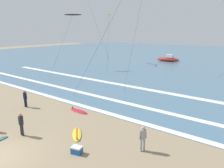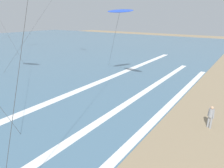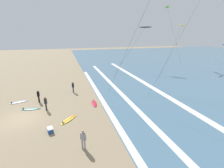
{
  "view_description": "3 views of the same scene",
  "coord_description": "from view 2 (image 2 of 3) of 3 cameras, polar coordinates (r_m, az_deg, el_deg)",
  "views": [
    {
      "loc": [
        11.58,
        -4.68,
        7.0
      ],
      "look_at": [
        0.69,
        9.85,
        2.39
      ],
      "focal_mm": 34.15,
      "sensor_mm": 36.0,
      "label": 1
    },
    {
      "loc": [
        -7.16,
        4.08,
        7.15
      ],
      "look_at": [
        1.62,
        10.26,
        3.48
      ],
      "focal_mm": 31.72,
      "sensor_mm": 36.0,
      "label": 2
    },
    {
      "loc": [
        16.2,
        4.66,
        8.22
      ],
      "look_at": [
        -0.27,
        9.65,
        2.72
      ],
      "focal_mm": 25.27,
      "sensor_mm": 36.0,
      "label": 3
    }
  ],
  "objects": [
    {
      "name": "kite_blue_high_right",
      "position": [
        19.92,
        2.25,
        20.18
      ],
      "size": [
        8.17,
        8.52,
        7.88
      ],
      "color": "blue",
      "rests_on": "ground"
    },
    {
      "name": "surfer_right_near",
      "position": [
        14.82,
        26.61,
        -7.99
      ],
      "size": [
        0.35,
        0.48,
        1.6
      ],
      "color": "gray",
      "rests_on": "ground"
    },
    {
      "name": "wave_foam_shoreline",
      "position": [
        12.11,
        4.79,
        -17.31
      ],
      "size": [
        39.9,
        0.61,
        0.01
      ],
      "primitive_type": "cube",
      "color": "white",
      "rests_on": "ocean_surface"
    },
    {
      "name": "wave_foam_outer_break",
      "position": [
        17.91,
        -19.4,
        -5.77
      ],
      "size": [
        57.73,
        0.89,
        0.01
      ],
      "primitive_type": "cube",
      "color": "white",
      "rests_on": "ocean_surface"
    },
    {
      "name": "wave_foam_mid_break",
      "position": [
        12.51,
        -13.4,
        -16.49
      ],
      "size": [
        48.21,
        0.66,
        0.01
      ],
      "primitive_type": "cube",
      "color": "white",
      "rests_on": "ocean_surface"
    }
  ]
}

